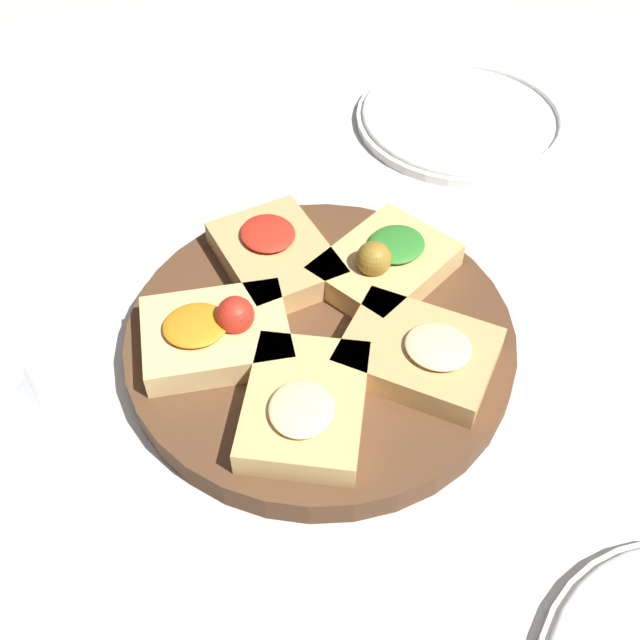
# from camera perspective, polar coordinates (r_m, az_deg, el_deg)

# --- Properties ---
(ground_plane) EXTENTS (3.00, 3.00, 0.00)m
(ground_plane) POSITION_cam_1_polar(r_m,az_deg,el_deg) (0.65, -0.00, -2.22)
(ground_plane) COLOR beige
(serving_board) EXTENTS (0.33, 0.33, 0.03)m
(serving_board) POSITION_cam_1_polar(r_m,az_deg,el_deg) (0.64, -0.00, -1.48)
(serving_board) COLOR #51331E
(serving_board) RESTS_ON ground_plane
(focaccia_slice_0) EXTENTS (0.13, 0.15, 0.03)m
(focaccia_slice_0) POSITION_cam_1_polar(r_m,az_deg,el_deg) (0.57, -1.17, -6.50)
(focaccia_slice_0) COLOR tan
(focaccia_slice_0) RESTS_ON serving_board
(focaccia_slice_1) EXTENTS (0.13, 0.11, 0.03)m
(focaccia_slice_1) POSITION_cam_1_polar(r_m,az_deg,el_deg) (0.60, 7.63, -2.51)
(focaccia_slice_1) COLOR tan
(focaccia_slice_1) RESTS_ON serving_board
(focaccia_slice_2) EXTENTS (0.10, 0.13, 0.05)m
(focaccia_slice_2) POSITION_cam_1_polar(r_m,az_deg,el_deg) (0.67, 4.95, 4.30)
(focaccia_slice_2) COLOR tan
(focaccia_slice_2) RESTS_ON serving_board
(focaccia_slice_3) EXTENTS (0.14, 0.13, 0.03)m
(focaccia_slice_3) POSITION_cam_1_polar(r_m,az_deg,el_deg) (0.68, -3.45, 5.01)
(focaccia_slice_3) COLOR tan
(focaccia_slice_3) RESTS_ON serving_board
(focaccia_slice_4) EXTENTS (0.14, 0.15, 0.05)m
(focaccia_slice_4) POSITION_cam_1_polar(r_m,az_deg,el_deg) (0.61, -7.89, -0.96)
(focaccia_slice_4) COLOR #DBB775
(focaccia_slice_4) RESTS_ON serving_board
(plate_left) EXTENTS (0.25, 0.25, 0.02)m
(plate_left) POSITION_cam_1_polar(r_m,az_deg,el_deg) (0.92, 10.76, 14.92)
(plate_left) COLOR white
(plate_left) RESTS_ON ground_plane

